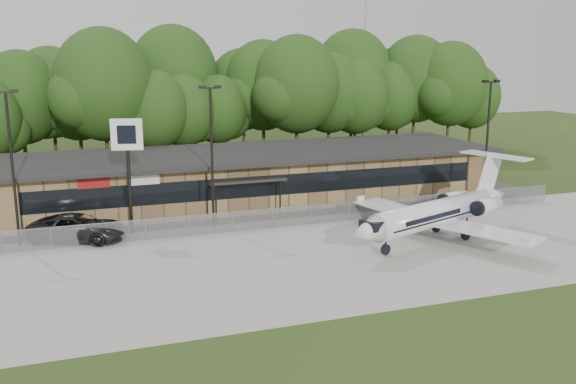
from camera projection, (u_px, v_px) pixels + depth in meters
name	position (u px, v px, depth m)	size (l,w,h in m)	color
ground	(382.00, 304.00, 32.74)	(160.00, 160.00, 0.00)	#2F3F16
apron	(322.00, 256.00, 40.09)	(64.00, 18.00, 0.08)	#9E9B93
parking_lot	(267.00, 212.00, 50.68)	(50.00, 9.00, 0.06)	#383835
terminal	(251.00, 175.00, 54.30)	(41.00, 11.65, 4.30)	olive
fence	(286.00, 217.00, 46.38)	(46.00, 0.04, 1.52)	gray
treeline	(205.00, 97.00, 69.75)	(72.00, 12.00, 15.00)	#213D13
radio_mast	(365.00, 49.00, 81.25)	(0.20, 0.20, 25.00)	gray
light_pole_left	(11.00, 157.00, 40.82)	(1.55, 0.30, 10.23)	black
light_pole_mid	(212.00, 146.00, 45.00)	(1.55, 0.30, 10.23)	black
light_pole_right	(488.00, 132.00, 52.40)	(1.55, 0.30, 10.23)	black
business_jet	(439.00, 213.00, 42.94)	(15.69, 14.03, 5.36)	silver
suv	(78.00, 228.00, 43.11)	(3.00, 6.51, 1.81)	#272729
pole_sign	(127.00, 147.00, 43.37)	(2.12, 0.72, 8.11)	black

